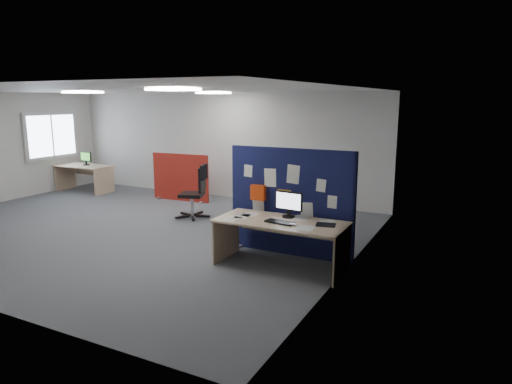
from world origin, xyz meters
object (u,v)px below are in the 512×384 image
at_px(monitor_main, 289,203).
at_px(office_chair, 197,188).
at_px(navy_divider, 290,202).
at_px(main_desk, 282,231).
at_px(second_desk, 85,172).
at_px(red_divider, 180,178).
at_px(monitor_second, 86,158).

bearing_deg(monitor_main, office_chair, 155.80).
xyz_separation_m(navy_divider, main_desk, (0.12, -0.57, -0.31)).
bearing_deg(navy_divider, main_desk, -78.51).
distance_m(main_desk, office_chair, 3.36).
relative_size(second_desk, office_chair, 1.36).
xyz_separation_m(navy_divider, second_desk, (-7.14, 2.33, -0.33)).
xyz_separation_m(navy_divider, office_chair, (-2.69, 1.29, -0.23)).
distance_m(red_divider, office_chair, 1.84).
relative_size(second_desk, monitor_second, 3.90).
height_order(main_desk, red_divider, red_divider).
xyz_separation_m(red_divider, office_chair, (1.35, -1.25, 0.07)).
bearing_deg(monitor_second, monitor_main, -17.54).
relative_size(red_divider, monitor_second, 3.98).
bearing_deg(navy_divider, second_desk, 161.94).
height_order(monitor_main, monitor_second, monitor_main).
bearing_deg(office_chair, monitor_main, -49.65).
bearing_deg(navy_divider, monitor_main, -70.05).
bearing_deg(main_desk, monitor_second, 157.80).
height_order(main_desk, monitor_main, monitor_main).
distance_m(navy_divider, monitor_main, 0.39).
relative_size(navy_divider, red_divider, 1.35).
height_order(navy_divider, office_chair, navy_divider).
relative_size(main_desk, second_desk, 1.27).
bearing_deg(navy_divider, office_chair, 154.43).
xyz_separation_m(main_desk, red_divider, (-4.16, 3.11, 0.01)).
height_order(navy_divider, second_desk, navy_divider).
xyz_separation_m(monitor_second, office_chair, (4.44, -1.10, -0.28)).
xyz_separation_m(monitor_main, second_desk, (-7.28, 2.69, -0.41)).
xyz_separation_m(red_divider, second_desk, (-3.10, -0.21, -0.03)).
relative_size(navy_divider, monitor_second, 5.36).
bearing_deg(red_divider, office_chair, -46.25).
distance_m(second_desk, office_chair, 4.58).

